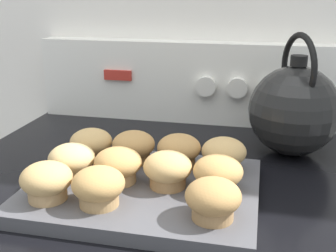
{
  "coord_description": "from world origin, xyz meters",
  "views": [
    {
      "loc": [
        0.18,
        -0.35,
        1.21
      ],
      "look_at": [
        0.04,
        0.27,
        1.0
      ],
      "focal_mm": 45.0,
      "sensor_mm": 36.0,
      "label": 1
    }
  ],
  "objects_px": {
    "muffin_r1_c0": "(72,161)",
    "muffin_r1_c3": "(218,174)",
    "muffin_r1_c2": "(168,169)",
    "muffin_r2_c3": "(224,154)",
    "muffin_pan": "(143,190)",
    "muffin_r2_c1": "(134,147)",
    "muffin_r2_c2": "(179,150)",
    "muffin_r0_c1": "(98,187)",
    "muffin_r2_c0": "(91,144)",
    "tea_kettle": "(294,109)",
    "muffin_r0_c0": "(47,181)",
    "muffin_r0_c3": "(213,199)",
    "muffin_r1_c1": "(118,165)"
  },
  "relations": [
    {
      "from": "muffin_r1_c3",
      "to": "muffin_r2_c2",
      "type": "height_order",
      "value": "same"
    },
    {
      "from": "muffin_r1_c1",
      "to": "muffin_r1_c2",
      "type": "height_order",
      "value": "same"
    },
    {
      "from": "muffin_r0_c3",
      "to": "muffin_r2_c3",
      "type": "relative_size",
      "value": 1.0
    },
    {
      "from": "muffin_pan",
      "to": "muffin_r2_c1",
      "type": "bearing_deg",
      "value": 116.05
    },
    {
      "from": "muffin_r2_c0",
      "to": "tea_kettle",
      "type": "bearing_deg",
      "value": 25.14
    },
    {
      "from": "muffin_r0_c1",
      "to": "muffin_r2_c1",
      "type": "distance_m",
      "value": 0.16
    },
    {
      "from": "muffin_r0_c1",
      "to": "muffin_r1_c1",
      "type": "relative_size",
      "value": 1.0
    },
    {
      "from": "muffin_r0_c1",
      "to": "muffin_r2_c0",
      "type": "distance_m",
      "value": 0.17
    },
    {
      "from": "muffin_r0_c3",
      "to": "muffin_r0_c0",
      "type": "bearing_deg",
      "value": 179.7
    },
    {
      "from": "muffin_r0_c3",
      "to": "muffin_r2_c3",
      "type": "distance_m",
      "value": 0.16
    },
    {
      "from": "muffin_r1_c0",
      "to": "muffin_r0_c1",
      "type": "bearing_deg",
      "value": -45.33
    },
    {
      "from": "muffin_r0_c1",
      "to": "muffin_r2_c3",
      "type": "relative_size",
      "value": 1.0
    },
    {
      "from": "muffin_r0_c1",
      "to": "muffin_r2_c0",
      "type": "height_order",
      "value": "same"
    },
    {
      "from": "muffin_r2_c3",
      "to": "tea_kettle",
      "type": "distance_m",
      "value": 0.21
    },
    {
      "from": "muffin_r1_c0",
      "to": "muffin_r1_c3",
      "type": "bearing_deg",
      "value": 0.47
    },
    {
      "from": "muffin_r2_c1",
      "to": "muffin_r2_c2",
      "type": "xyz_separation_m",
      "value": [
        0.08,
        0.0,
        0.0
      ]
    },
    {
      "from": "muffin_r0_c3",
      "to": "muffin_r1_c0",
      "type": "distance_m",
      "value": 0.25
    },
    {
      "from": "muffin_pan",
      "to": "muffin_r1_c0",
      "type": "height_order",
      "value": "muffin_r1_c0"
    },
    {
      "from": "muffin_r1_c3",
      "to": "muffin_r0_c3",
      "type": "bearing_deg",
      "value": -88.26
    },
    {
      "from": "muffin_r2_c0",
      "to": "muffin_r2_c3",
      "type": "xyz_separation_m",
      "value": [
        0.24,
        0.01,
        0.0
      ]
    },
    {
      "from": "muffin_r0_c3",
      "to": "muffin_r1_c0",
      "type": "xyz_separation_m",
      "value": [
        -0.24,
        0.08,
        0.0
      ]
    },
    {
      "from": "muffin_pan",
      "to": "muffin_r1_c2",
      "type": "xyz_separation_m",
      "value": [
        0.04,
        0.0,
        0.04
      ]
    },
    {
      "from": "muffin_r0_c3",
      "to": "tea_kettle",
      "type": "relative_size",
      "value": 0.32
    },
    {
      "from": "muffin_r2_c2",
      "to": "muffin_r2_c3",
      "type": "distance_m",
      "value": 0.08
    },
    {
      "from": "muffin_r1_c0",
      "to": "muffin_r2_c3",
      "type": "xyz_separation_m",
      "value": [
        0.24,
        0.08,
        0.0
      ]
    },
    {
      "from": "muffin_r0_c1",
      "to": "muffin_r1_c2",
      "type": "xyz_separation_m",
      "value": [
        0.08,
        0.08,
        0.0
      ]
    },
    {
      "from": "muffin_r0_c1",
      "to": "tea_kettle",
      "type": "relative_size",
      "value": 0.32
    },
    {
      "from": "muffin_r0_c1",
      "to": "muffin_r0_c3",
      "type": "bearing_deg",
      "value": -0.63
    },
    {
      "from": "muffin_pan",
      "to": "muffin_r0_c1",
      "type": "bearing_deg",
      "value": -118.41
    },
    {
      "from": "muffin_r1_c3",
      "to": "muffin_r2_c2",
      "type": "distance_m",
      "value": 0.11
    },
    {
      "from": "muffin_r2_c1",
      "to": "muffin_r2_c0",
      "type": "bearing_deg",
      "value": -176.72
    },
    {
      "from": "muffin_pan",
      "to": "tea_kettle",
      "type": "xyz_separation_m",
      "value": [
        0.24,
        0.25,
        0.08
      ]
    },
    {
      "from": "muffin_r0_c3",
      "to": "muffin_r2_c2",
      "type": "distance_m",
      "value": 0.18
    },
    {
      "from": "muffin_r0_c0",
      "to": "muffin_r1_c0",
      "type": "distance_m",
      "value": 0.08
    },
    {
      "from": "muffin_r2_c2",
      "to": "muffin_r1_c2",
      "type": "bearing_deg",
      "value": -90.99
    },
    {
      "from": "muffin_r0_c0",
      "to": "muffin_r2_c1",
      "type": "bearing_deg",
      "value": 62.96
    },
    {
      "from": "muffin_r0_c1",
      "to": "muffin_pan",
      "type": "bearing_deg",
      "value": 61.59
    },
    {
      "from": "muffin_r0_c1",
      "to": "muffin_r0_c3",
      "type": "xyz_separation_m",
      "value": [
        0.16,
        -0.0,
        0.0
      ]
    },
    {
      "from": "muffin_r0_c0",
      "to": "muffin_r2_c2",
      "type": "xyz_separation_m",
      "value": [
        0.16,
        0.16,
        0.0
      ]
    },
    {
      "from": "muffin_r0_c0",
      "to": "muffin_r1_c3",
      "type": "xyz_separation_m",
      "value": [
        0.24,
        0.08,
        0.0
      ]
    },
    {
      "from": "muffin_r0_c3",
      "to": "muffin_r1_c1",
      "type": "height_order",
      "value": "same"
    },
    {
      "from": "muffin_r0_c3",
      "to": "muffin_r1_c3",
      "type": "bearing_deg",
      "value": 91.74
    },
    {
      "from": "muffin_r0_c1",
      "to": "muffin_r1_c0",
      "type": "bearing_deg",
      "value": 134.67
    },
    {
      "from": "muffin_r0_c3",
      "to": "muffin_r2_c3",
      "type": "height_order",
      "value": "same"
    },
    {
      "from": "muffin_r2_c3",
      "to": "muffin_r0_c1",
      "type": "bearing_deg",
      "value": -134.99
    },
    {
      "from": "muffin_r1_c1",
      "to": "tea_kettle",
      "type": "xyz_separation_m",
      "value": [
        0.28,
        0.25,
        0.04
      ]
    },
    {
      "from": "muffin_r0_c3",
      "to": "muffin_r2_c1",
      "type": "bearing_deg",
      "value": 134.65
    },
    {
      "from": "tea_kettle",
      "to": "muffin_r2_c3",
      "type": "bearing_deg",
      "value": -126.35
    },
    {
      "from": "muffin_r1_c3",
      "to": "muffin_r2_c3",
      "type": "height_order",
      "value": "same"
    },
    {
      "from": "muffin_r1_c2",
      "to": "muffin_r2_c3",
      "type": "xyz_separation_m",
      "value": [
        0.08,
        0.08,
        0.0
      ]
    }
  ]
}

